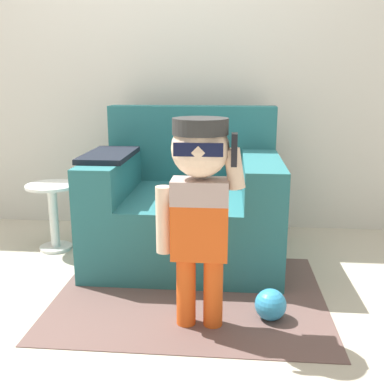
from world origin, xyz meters
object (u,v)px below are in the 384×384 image
object	(u,v)px
armchair	(187,206)
toy_ball	(271,305)
side_table	(53,210)
person_child	(200,192)

from	to	relation	value
armchair	toy_ball	bearing A→B (deg)	-58.78
armchair	side_table	size ratio (longest dim) A/B	2.59
toy_ball	armchair	bearing A→B (deg)	121.22
person_child	side_table	distance (m)	1.35
armchair	toy_ball	size ratio (longest dim) A/B	7.72
armchair	side_table	xyz separation A→B (m)	(-0.85, 0.01, -0.05)
armchair	side_table	distance (m)	0.86
armchair	person_child	bearing A→B (deg)	-80.65
person_child	side_table	size ratio (longest dim) A/B	2.14
armchair	toy_ball	xyz separation A→B (m)	(0.46, -0.76, -0.24)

